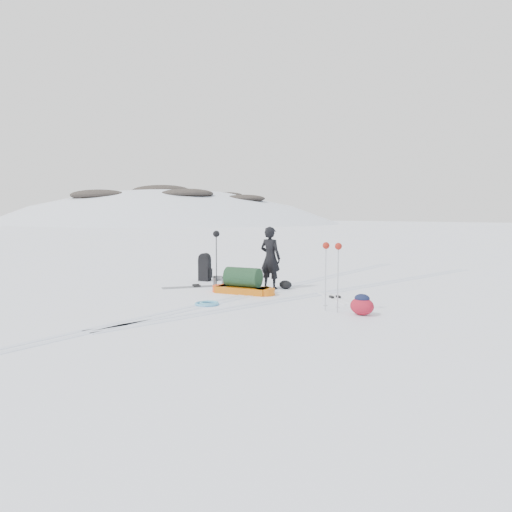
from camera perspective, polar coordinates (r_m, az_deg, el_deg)
The scene contains 13 objects.
ground at distance 12.57m, azimuth -0.29°, elevation -4.36°, with size 200.00×200.00×0.00m, color white.
ski_tracks at distance 12.88m, azimuth 4.31°, elevation -4.12°, with size 3.38×17.97×0.01m.
skier at distance 13.29m, azimuth 1.64°, elevation -0.22°, with size 0.61×0.40×1.67m, color black.
pulk_sled at distance 12.62m, azimuth -1.49°, elevation -3.16°, with size 1.79×0.88×0.66m.
expedition_rucksack at distance 14.97m, azimuth -5.64°, elevation -1.38°, with size 0.77×0.75×0.84m.
ski_poles_black at distance 14.16m, azimuth -4.56°, elevation 1.80°, with size 0.19×0.19×1.54m.
ski_poles_silver at distance 10.32m, azimuth 8.68°, elevation 0.25°, with size 0.46×0.18×1.43m.
touring_skis_grey at distance 13.82m, azimuth -6.83°, elevation -3.48°, with size 1.25×1.72×0.07m.
touring_skis_white at distance 12.07m, azimuth 9.01°, elevation -4.74°, with size 1.55×1.25×0.06m.
rope_coil at distance 11.15m, azimuth -5.55°, elevation -5.42°, with size 0.64×0.64×0.07m.
small_daypack at distance 10.21m, azimuth 12.02°, elevation -5.48°, with size 0.60×0.54×0.43m.
thermos_pair at distance 13.61m, azimuth -4.28°, elevation -3.02°, with size 0.26×0.24×0.31m.
stuff_sack at distance 13.41m, azimuth 3.39°, elevation -3.28°, with size 0.42×0.35×0.23m.
Camera 1 is at (7.96, -9.51, 2.04)m, focal length 35.00 mm.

